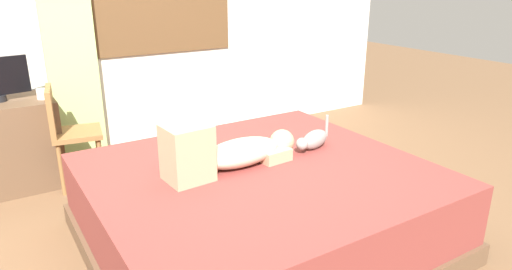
{
  "coord_description": "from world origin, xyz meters",
  "views": [
    {
      "loc": [
        -1.3,
        -2.24,
        1.68
      ],
      "look_at": [
        0.22,
        0.18,
        0.68
      ],
      "focal_mm": 31.82,
      "sensor_mm": 36.0,
      "label": 1
    }
  ],
  "objects_px": {
    "cat": "(313,140)",
    "cup": "(42,94)",
    "chair_by_desk": "(67,129)",
    "bed": "(259,207)",
    "person_lying": "(228,152)"
  },
  "relations": [
    {
      "from": "bed",
      "to": "person_lying",
      "type": "bearing_deg",
      "value": 144.55
    },
    {
      "from": "cat",
      "to": "chair_by_desk",
      "type": "bearing_deg",
      "value": 133.3
    },
    {
      "from": "cat",
      "to": "cup",
      "type": "bearing_deg",
      "value": 132.65
    },
    {
      "from": "bed",
      "to": "chair_by_desk",
      "type": "distance_m",
      "value": 1.8
    },
    {
      "from": "bed",
      "to": "cat",
      "type": "relative_size",
      "value": 6.05
    },
    {
      "from": "cat",
      "to": "bed",
      "type": "bearing_deg",
      "value": -168.91
    },
    {
      "from": "bed",
      "to": "cup",
      "type": "distance_m",
      "value": 2.06
    },
    {
      "from": "person_lying",
      "to": "cat",
      "type": "xyz_separation_m",
      "value": [
        0.67,
        -0.01,
        -0.05
      ]
    },
    {
      "from": "cat",
      "to": "cup",
      "type": "distance_m",
      "value": 2.22
    },
    {
      "from": "cat",
      "to": "cup",
      "type": "height_order",
      "value": "cup"
    },
    {
      "from": "person_lying",
      "to": "cat",
      "type": "height_order",
      "value": "person_lying"
    },
    {
      "from": "cup",
      "to": "cat",
      "type": "bearing_deg",
      "value": -47.35
    },
    {
      "from": "chair_by_desk",
      "to": "cup",
      "type": "bearing_deg",
      "value": 126.47
    },
    {
      "from": "bed",
      "to": "chair_by_desk",
      "type": "bearing_deg",
      "value": 118.94
    },
    {
      "from": "bed",
      "to": "person_lying",
      "type": "height_order",
      "value": "person_lying"
    }
  ]
}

